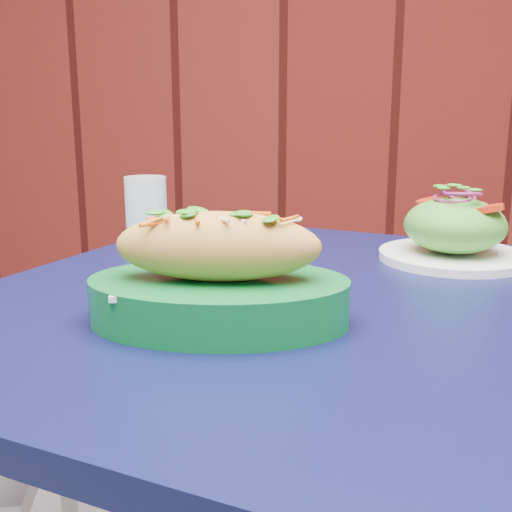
# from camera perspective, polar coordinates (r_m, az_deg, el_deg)

# --- Properties ---
(cafe_table) EXTENTS (0.98, 0.98, 0.75)m
(cafe_table) POSITION_cam_1_polar(r_m,az_deg,el_deg) (0.79, 5.42, -9.74)
(cafe_table) COLOR black
(cafe_table) RESTS_ON ground
(banh_mi_basket) EXTENTS (0.29, 0.20, 0.12)m
(banh_mi_basket) POSITION_cam_1_polar(r_m,az_deg,el_deg) (0.65, -3.36, -2.03)
(banh_mi_basket) COLOR #0A6427
(banh_mi_basket) RESTS_ON cafe_table
(salad_plate) EXTENTS (0.21, 0.21, 0.11)m
(salad_plate) POSITION_cam_1_polar(r_m,az_deg,el_deg) (0.96, 17.23, 2.08)
(salad_plate) COLOR white
(salad_plate) RESTS_ON cafe_table
(water_glass) EXTENTS (0.07, 0.07, 0.11)m
(water_glass) POSITION_cam_1_polar(r_m,az_deg,el_deg) (1.05, -9.73, 4.02)
(water_glass) COLOR silver
(water_glass) RESTS_ON cafe_table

